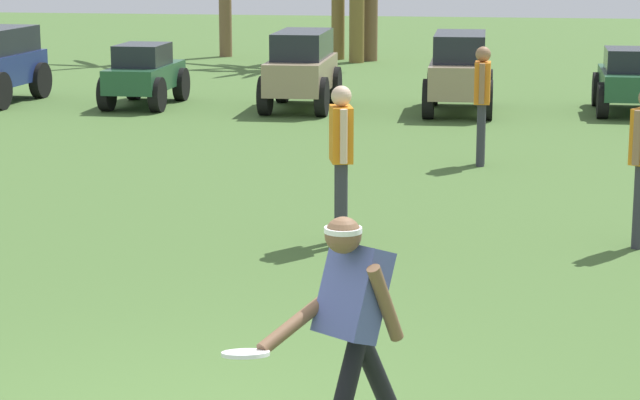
# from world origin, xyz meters

# --- Properties ---
(frisbee_thrower) EXTENTS (0.85, 0.83, 1.43)m
(frisbee_thrower) POSITION_xyz_m (0.93, 0.19, 0.80)
(frisbee_thrower) COLOR black
(frisbee_thrower) RESTS_ON ground_plane
(frisbee_in_flight) EXTENTS (0.33, 0.33, 0.07)m
(frisbee_in_flight) POSITION_xyz_m (0.39, -0.23, 0.72)
(frisbee_in_flight) COLOR white
(teammate_near_sideline) EXTENTS (0.20, 0.49, 1.56)m
(teammate_near_sideline) POSITION_xyz_m (1.38, 9.69, 0.94)
(teammate_near_sideline) COLOR #33333D
(teammate_near_sideline) RESTS_ON ground_plane
(teammate_midfield) EXTENTS (0.28, 0.49, 1.56)m
(teammate_midfield) POSITION_xyz_m (0.16, 5.17, 0.94)
(teammate_midfield) COLOR #33333D
(teammate_midfield) RESTS_ON ground_plane
(parked_car_slot_c) EXTENTS (1.08, 2.20, 1.10)m
(parked_car_slot_c) POSITION_xyz_m (-4.69, 14.62, 0.56)
(parked_car_slot_c) COLOR #235133
(parked_car_slot_c) RESTS_ON ground_plane
(parked_car_slot_d) EXTENTS (1.17, 2.41, 1.34)m
(parked_car_slot_d) POSITION_xyz_m (-1.87, 14.69, 0.72)
(parked_car_slot_d) COLOR #998466
(parked_car_slot_d) RESTS_ON ground_plane
(parked_car_slot_e) EXTENTS (1.20, 2.42, 1.34)m
(parked_car_slot_e) POSITION_xyz_m (0.85, 14.70, 0.72)
(parked_car_slot_e) COLOR #998466
(parked_car_slot_e) RESTS_ON ground_plane
(parked_car_slot_f) EXTENTS (1.09, 2.20, 1.10)m
(parked_car_slot_f) POSITION_xyz_m (3.69, 15.05, 0.56)
(parked_car_slot_f) COLOR #235133
(parked_car_slot_f) RESTS_ON ground_plane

